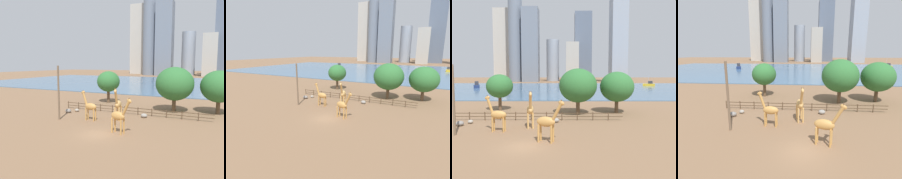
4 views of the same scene
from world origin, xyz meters
TOP-DOWN VIEW (x-y plane):
  - ground_plane at (0.00, 80.00)m, footprint 400.00×400.00m
  - harbor_water at (0.00, 77.00)m, footprint 180.00×86.00m
  - giraffe_tall at (2.31, 1.43)m, footprint 3.22×1.52m
  - giraffe_companion at (-4.28, 5.57)m, footprint 2.79×0.96m
  - giraffe_young at (-0.47, 7.52)m, footprint 1.31×3.51m
  - utility_pole at (-8.83, 3.95)m, footprint 0.28×0.28m
  - boulder_near_fence at (-9.55, 9.84)m, footprint 0.75×0.72m
  - boulder_by_pole at (-10.42, 8.43)m, footprint 1.11×0.93m
  - boulder_small at (2.78, 10.61)m, footprint 1.03×0.88m
  - enclosure_fence at (-0.43, 12.00)m, footprint 26.12×0.14m
  - tree_left_large at (-8.47, 20.75)m, footprint 5.05×5.05m
  - tree_center_broad at (13.57, 18.33)m, footprint 6.08×6.08m
  - tree_right_tall at (6.43, 16.85)m, footprint 6.62×6.62m
  - boat_ferry at (-36.54, 78.67)m, footprint 4.72×7.22m
  - boat_sailboat at (24.41, 85.39)m, footprint 2.75×5.79m
  - skyline_tower_needle at (-34.18, 148.98)m, footprint 10.52×10.52m
  - skyline_block_central at (-6.15, 162.10)m, footprint 10.46×10.46m
  - skyline_tower_glass at (-21.93, 146.01)m, footprint 12.20×11.75m
  - skyline_block_right at (-49.65, 169.94)m, footprint 14.05×10.11m
  - skyline_tower_short at (9.70, 151.33)m, footprint 9.71×15.46m
  - skyline_block_wide at (19.15, 166.48)m, footprint 13.86×14.61m

SIDE VIEW (x-z plane):
  - ground_plane at x=0.00m, z-range 0.00..0.00m
  - harbor_water at x=0.00m, z-range 0.00..0.20m
  - boulder_near_fence at x=-9.55m, z-range 0.00..0.54m
  - boulder_small at x=2.78m, z-range 0.00..0.66m
  - boulder_by_pole at x=-10.42m, z-range 0.00..0.70m
  - enclosure_fence at x=-0.43m, z-range 0.12..1.42m
  - boat_sailboat at x=24.41m, z-range -0.19..2.26m
  - boat_ferry at x=-36.54m, z-range -0.28..2.71m
  - giraffe_companion at x=-4.28m, z-range -0.17..4.48m
  - giraffe_tall at x=2.31m, z-range -0.12..4.57m
  - giraffe_young at x=-0.47m, z-range -0.14..5.01m
  - utility_pole at x=-8.83m, z-range 0.00..8.33m
  - tree_left_large at x=-8.47m, z-range 1.20..8.21m
  - tree_center_broad at x=13.57m, z-range 1.00..8.52m
  - tree_right_tall at x=6.43m, z-range 1.04..9.12m
  - skyline_tower_short at x=9.70m, z-range 0.00..30.17m
  - skyline_block_central at x=-6.15m, z-range 0.00..34.03m
  - skyline_tower_glass at x=-21.93m, z-range 0.00..55.07m
  - skyline_block_wide at x=19.15m, z-range 0.00..56.84m
  - skyline_block_right at x=-49.65m, z-range 0.00..61.12m
  - skyline_tower_needle at x=-34.18m, z-range 0.00..93.42m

